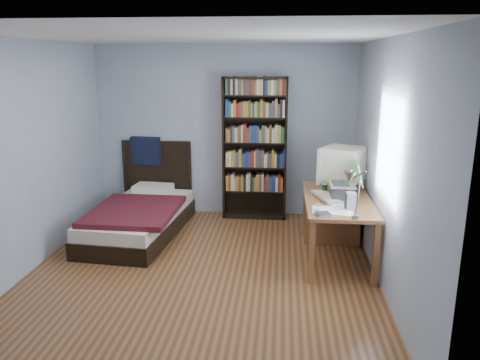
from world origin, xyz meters
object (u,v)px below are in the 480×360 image
(desk_lamp, at_px, (351,181))
(bed, at_px, (141,214))
(laptop, at_px, (343,189))
(keyboard, at_px, (327,197))
(bookshelf, at_px, (255,149))
(soda_can, at_px, (324,189))
(desk, at_px, (333,213))
(crt_monitor, at_px, (342,165))
(speaker, at_px, (351,201))

(desk_lamp, relative_size, bed, 0.28)
(laptop, height_order, desk_lamp, desk_lamp)
(keyboard, xyz_separation_m, bookshelf, (-0.92, 1.43, 0.28))
(soda_can, height_order, bookshelf, bookshelf)
(desk, height_order, crt_monitor, crt_monitor)
(soda_can, bearing_deg, bed, 170.37)
(keyboard, height_order, soda_can, soda_can)
(crt_monitor, relative_size, keyboard, 1.23)
(desk, bearing_deg, soda_can, -121.84)
(desk_lamp, bearing_deg, bed, 146.17)
(laptop, xyz_separation_m, desk_lamp, (-0.07, -1.04, 0.36))
(laptop, bearing_deg, desk_lamp, -94.10)
(speaker, bearing_deg, laptop, 90.56)
(laptop, height_order, soda_can, laptop)
(speaker, bearing_deg, desk, 91.46)
(speaker, height_order, bed, bed)
(laptop, xyz_separation_m, keyboard, (-0.18, 0.02, -0.10))
(crt_monitor, relative_size, laptop, 1.40)
(desk, distance_m, soda_can, 0.46)
(speaker, relative_size, bed, 0.09)
(laptop, xyz_separation_m, speaker, (0.03, -0.38, -0.03))
(laptop, height_order, keyboard, laptop)
(crt_monitor, xyz_separation_m, laptop, (-0.03, -0.49, -0.17))
(keyboard, xyz_separation_m, bed, (-2.41, 0.62, -0.49))
(crt_monitor, distance_m, speaker, 0.89)
(desk_lamp, distance_m, bed, 3.17)
(desk, relative_size, bed, 0.72)
(speaker, bearing_deg, bookshelf, 117.49)
(keyboard, bearing_deg, laptop, -25.51)
(speaker, bearing_deg, crt_monitor, 86.03)
(desk, height_order, speaker, speaker)
(desk, height_order, bed, bed)
(desk_lamp, relative_size, keyboard, 1.18)
(laptop, relative_size, speaker, 2.33)
(crt_monitor, bearing_deg, desk_lamp, -93.86)
(crt_monitor, xyz_separation_m, bed, (-2.62, 0.16, -0.77))
(soda_can, relative_size, bed, 0.05)
(desk, bearing_deg, laptop, -83.66)
(bookshelf, bearing_deg, bed, -151.73)
(desk_lamp, bearing_deg, desk, 89.13)
(desk, relative_size, speaker, 7.97)
(desk_lamp, bearing_deg, speaker, 80.85)
(laptop, bearing_deg, bed, 165.96)
(desk_lamp, distance_m, bookshelf, 2.69)
(keyboard, distance_m, speaker, 0.46)
(laptop, bearing_deg, keyboard, 172.77)
(crt_monitor, distance_m, laptop, 0.52)
(speaker, distance_m, bookshelf, 2.16)
(keyboard, relative_size, bookshelf, 0.25)
(bookshelf, bearing_deg, desk_lamp, -67.65)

